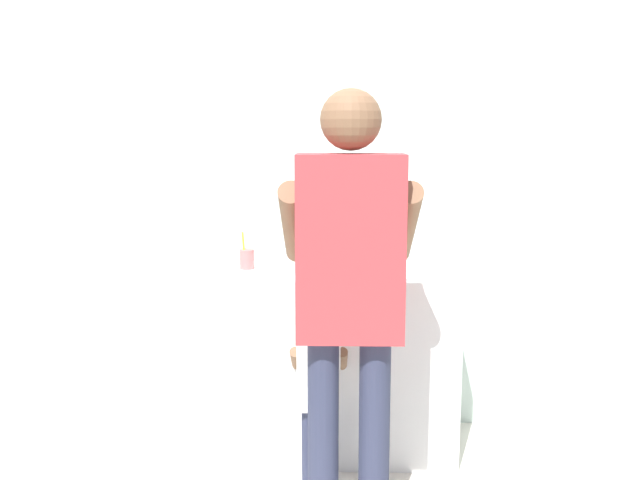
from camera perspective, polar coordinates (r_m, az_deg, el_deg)
The scene contains 9 objects.
ground_plane at distance 3.26m, azimuth -0.06°, elevation -19.25°, with size 14.00×14.00×0.00m, color silver.
back_wall at distance 3.50m, azimuth 0.16°, elevation 5.83°, with size 4.40×0.08×2.70m.
vanity_cabinet at distance 3.36m, azimuth 0.05°, elevation -10.07°, with size 1.28×0.54×0.89m, color white.
sink_basin at distance 3.21m, azimuth 0.05°, elevation -1.66°, with size 0.34×0.34×0.11m.
faucet at distance 3.41m, azimuth 0.12°, elevation -0.60°, with size 0.18×0.14×0.18m.
toothbrush_cup at distance 3.29m, azimuth -6.20°, elevation -1.55°, with size 0.07×0.07×0.21m.
soap_bottle at distance 3.23m, azimuth 5.30°, elevation -1.45°, with size 0.06×0.06×0.17m.
child_toddler at distance 2.97m, azimuth -0.10°, elevation -11.99°, with size 0.25×0.25×0.81m.
adult_parent at distance 2.52m, azimuth 2.53°, elevation -2.94°, with size 0.53×0.56×1.71m.
Camera 1 is at (0.06, -2.87, 1.55)m, focal length 37.89 mm.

